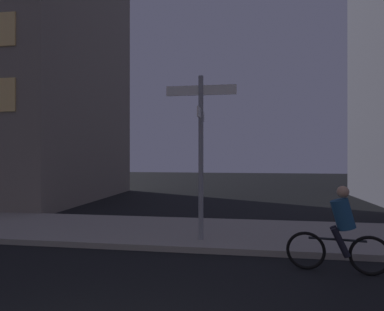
# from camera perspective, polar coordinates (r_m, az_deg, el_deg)

# --- Properties ---
(sidewalk_kerb) EXTENTS (40.00, 3.41, 0.14)m
(sidewalk_kerb) POSITION_cam_1_polar(r_m,az_deg,el_deg) (9.26, -0.69, -13.14)
(sidewalk_kerb) COLOR gray
(sidewalk_kerb) RESTS_ON ground_plane
(signpost) EXTENTS (1.72, 1.20, 3.97)m
(signpost) POSITION_cam_1_polar(r_m,az_deg,el_deg) (7.96, 1.56, 2.34)
(signpost) COLOR gray
(signpost) RESTS_ON sidewalk_kerb
(cyclist) EXTENTS (1.81, 0.38, 1.61)m
(cyclist) POSITION_cam_1_polar(r_m,az_deg,el_deg) (6.82, 24.32, -12.06)
(cyclist) COLOR black
(cyclist) RESTS_ON ground_plane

